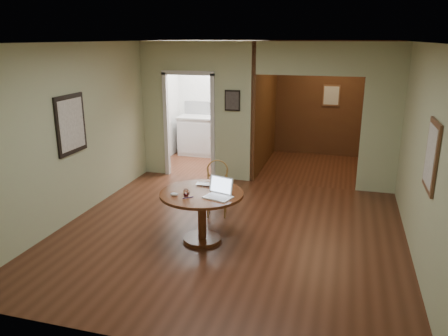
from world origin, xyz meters
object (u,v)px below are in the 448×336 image
(chair, at_px, (217,185))
(open_laptop, at_px, (219,192))
(dining_table, at_px, (202,205))
(closed_laptop, at_px, (207,186))

(chair, distance_m, open_laptop, 1.17)
(open_laptop, bearing_deg, dining_table, -179.06)
(chair, bearing_deg, dining_table, -97.81)
(dining_table, bearing_deg, open_laptop, -15.49)
(open_laptop, xyz_separation_m, closed_laptop, (-0.28, 0.33, -0.05))
(chair, relative_size, closed_laptop, 2.64)
(chair, xyz_separation_m, open_laptop, (0.35, -1.07, 0.29))
(dining_table, relative_size, open_laptop, 2.82)
(chair, bearing_deg, open_laptop, -83.99)
(dining_table, height_order, closed_laptop, closed_laptop)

